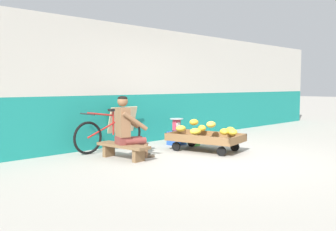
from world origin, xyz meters
name	(u,v)px	position (x,y,z in m)	size (l,w,h in m)	color
ground_plane	(225,159)	(0.00, 0.00, 0.00)	(80.00, 80.00, 0.00)	#A39E93
back_wall	(132,85)	(0.00, 2.66, 1.33)	(16.00, 0.30, 2.66)	#19847A
banana_cart	(205,139)	(0.40, 0.79, 0.24)	(1.13, 1.59, 0.36)	brown
banana_pile	(208,128)	(0.46, 0.76, 0.46)	(0.96, 1.37, 0.27)	gold
low_bench	(123,148)	(-1.30, 1.30, 0.20)	(0.42, 1.13, 0.27)	brown
vendor_seated	(127,128)	(-1.21, 1.28, 0.57)	(0.73, 0.59, 1.14)	brown
plastic_crate	(177,138)	(0.56, 1.76, 0.15)	(0.36, 0.28, 0.30)	#234CA8
weighing_scale	(177,125)	(0.56, 1.76, 0.45)	(0.30, 0.30, 0.29)	#28282D
bicycle_near_left	(109,134)	(-1.00, 2.15, 0.35)	(1.66, 0.48, 0.86)	black
sign_board	(121,126)	(-0.44, 2.48, 0.43)	(0.70, 0.27, 0.87)	#C6B289
shopping_bag	(195,140)	(0.74, 1.37, 0.12)	(0.18, 0.12, 0.24)	green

